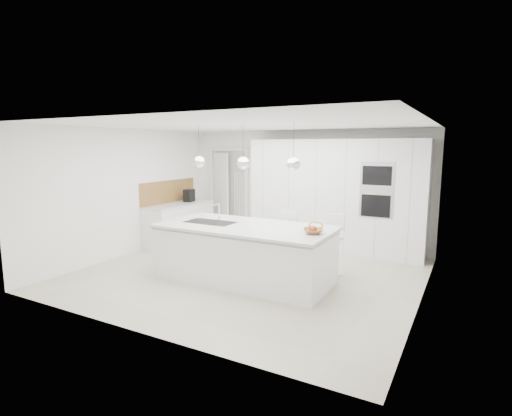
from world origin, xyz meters
The scene contains 27 objects.
floor centered at (0.00, 0.00, 0.00)m, with size 5.50×5.50×0.00m, color #C1B89A.
wall_back centered at (0.00, 2.50, 1.25)m, with size 5.50×5.50×0.00m, color white.
wall_left centered at (-2.75, 0.00, 1.25)m, with size 5.00×5.00×0.00m, color white.
ceiling centered at (0.00, 0.00, 2.50)m, with size 5.50×5.50×0.00m, color white.
tall_cabinets centered at (0.80, 2.20, 1.15)m, with size 3.60×0.60×2.30m, color white.
oven_stack centered at (1.70, 1.89, 1.35)m, with size 0.62×0.04×1.05m, color #A5A5A8, non-canonical shape.
doorway_frame centered at (-1.95, 2.47, 1.02)m, with size 1.11×0.08×2.13m, color white, non-canonical shape.
hallway_door centered at (-2.20, 2.42, 1.00)m, with size 0.82×0.04×2.00m, color white.
radiator centered at (-1.63, 2.46, 0.85)m, with size 0.32×0.04×1.40m, color white, non-canonical shape.
left_base_cabinets centered at (-2.45, 1.20, 0.43)m, with size 0.60×1.80×0.86m, color white.
left_worktop centered at (-2.45, 1.20, 0.88)m, with size 0.62×1.82×0.04m, color silver.
oak_backsplash centered at (-2.74, 1.20, 1.15)m, with size 0.02×1.80×0.50m, color olive.
island_base centered at (0.10, -0.30, 0.43)m, with size 2.80×1.20×0.86m, color white.
island_worktop centered at (0.10, -0.25, 0.88)m, with size 2.84×1.40×0.04m, color silver.
island_sink centered at (-0.55, -0.30, 0.82)m, with size 0.84×0.44×0.18m, color #3F3F42, non-canonical shape.
island_tap centered at (-0.50, -0.10, 1.05)m, with size 0.02×0.02×0.30m, color white.
pendant_left centered at (-0.75, -0.30, 1.90)m, with size 0.20×0.20×0.20m, color white.
pendant_mid centered at (0.10, -0.30, 1.90)m, with size 0.20×0.20×0.20m, color white.
pendant_right centered at (0.95, -0.30, 1.90)m, with size 0.20×0.20×0.20m, color white.
fruit_bowl centered at (1.28, -0.30, 0.94)m, with size 0.30×0.30×0.07m, color olive.
espresso_machine centered at (-2.43, 1.54, 1.04)m, with size 0.17×0.27×0.29m, color black.
bar_stool_left centered at (0.49, 0.49, 0.52)m, with size 0.34×0.48×1.04m, color white, non-canonical shape.
bar_stool_right centered at (1.29, 0.64, 0.51)m, with size 0.34×0.47×1.02m, color white, non-canonical shape.
apple_a centered at (1.26, -0.29, 0.97)m, with size 0.08×0.08×0.08m, color #B12A18.
apple_b centered at (1.30, -0.31, 0.97)m, with size 0.08×0.08×0.08m, color #B12A18.
apple_c centered at (1.30, -0.36, 0.97)m, with size 0.08×0.08×0.08m, color #B12A18.
banana_bunch centered at (1.31, -0.29, 1.02)m, with size 0.22×0.22×0.03m, color gold.
Camera 1 is at (3.28, -5.70, 2.16)m, focal length 28.00 mm.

